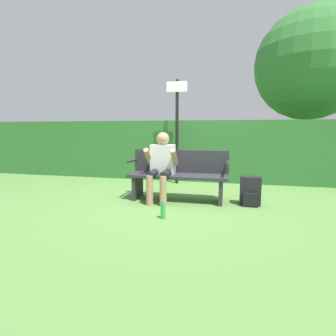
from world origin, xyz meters
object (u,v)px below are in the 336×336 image
(tree, at_px, (311,65))
(park_bench, at_px, (179,174))
(backpack, at_px, (250,192))
(parked_car, at_px, (132,140))
(signpost, at_px, (177,125))
(person_seated, at_px, (161,163))
(water_bottle, at_px, (163,211))

(tree, bearing_deg, park_bench, -128.13)
(park_bench, height_order, tree, tree)
(backpack, height_order, parked_car, parked_car)
(parked_car, bearing_deg, park_bench, -170.48)
(backpack, bearing_deg, signpost, 136.17)
(person_seated, distance_m, signpost, 1.61)
(tree, bearing_deg, water_bottle, -121.82)
(water_bottle, bearing_deg, tree, 58.18)
(person_seated, distance_m, backpack, 1.54)
(backpack, height_order, tree, tree)
(person_seated, relative_size, backpack, 2.51)
(park_bench, relative_size, signpost, 0.74)
(water_bottle, relative_size, tree, 0.05)
(person_seated, height_order, water_bottle, person_seated)
(person_seated, height_order, signpost, signpost)
(water_bottle, distance_m, tree, 6.32)
(backpack, bearing_deg, person_seated, -178.46)
(park_bench, distance_m, person_seated, 0.37)
(backpack, relative_size, water_bottle, 1.95)
(signpost, height_order, parked_car, signpost)
(person_seated, bearing_deg, backpack, 1.54)
(parked_car, bearing_deg, person_seated, -172.06)
(water_bottle, bearing_deg, signpost, 96.57)
(person_seated, relative_size, water_bottle, 4.88)
(park_bench, xyz_separation_m, parked_car, (-4.58, 9.85, 0.18))
(person_seated, bearing_deg, signpost, 90.76)
(backpack, distance_m, signpost, 2.34)
(backpack, bearing_deg, water_bottle, -141.91)
(tree, bearing_deg, backpack, -114.60)
(person_seated, xyz_separation_m, parked_car, (-4.30, 9.97, -0.03))
(backpack, height_order, water_bottle, backpack)
(park_bench, height_order, signpost, signpost)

